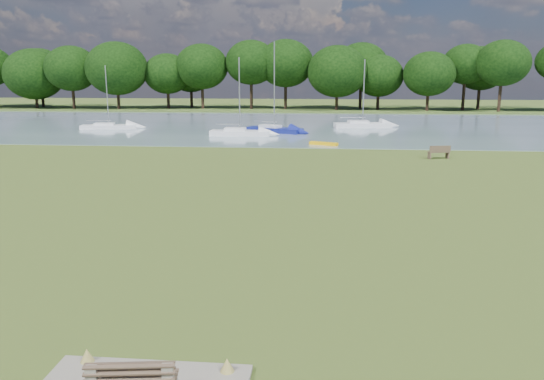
# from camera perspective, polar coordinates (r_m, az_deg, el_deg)

# --- Properties ---
(ground) EXTENTS (220.00, 220.00, 0.00)m
(ground) POSITION_cam_1_polar(r_m,az_deg,el_deg) (23.73, -3.24, -2.80)
(ground) COLOR brown
(river) EXTENTS (220.00, 40.00, 0.10)m
(river) POSITION_cam_1_polar(r_m,az_deg,el_deg) (65.02, 2.32, 6.94)
(river) COLOR slate
(river) RESTS_ON ground
(far_bank) EXTENTS (220.00, 20.00, 0.40)m
(far_bank) POSITION_cam_1_polar(r_m,az_deg,el_deg) (94.90, 3.33, 8.67)
(far_bank) COLOR #4C6626
(far_bank) RESTS_ON ground
(riverbank_bench) EXTENTS (1.69, 0.82, 1.00)m
(riverbank_bench) POSITION_cam_1_polar(r_m,az_deg,el_deg) (41.34, 17.53, 3.91)
(riverbank_bench) COLOR brown
(riverbank_bench) RESTS_ON ground
(kayak) EXTENTS (2.58, 1.57, 0.26)m
(kayak) POSITION_cam_1_polar(r_m,az_deg,el_deg) (47.02, 5.57, 4.99)
(kayak) COLOR #FFB908
(kayak) RESTS_ON river
(tree_line) EXTENTS (125.17, 9.80, 11.86)m
(tree_line) POSITION_cam_1_polar(r_m,az_deg,el_deg) (91.54, -2.76, 12.94)
(tree_line) COLOR black
(tree_line) RESTS_ON far_bank
(sailboat_1) EXTENTS (6.73, 2.89, 7.73)m
(sailboat_1) POSITION_cam_1_polar(r_m,az_deg,el_deg) (62.91, 9.65, 7.08)
(sailboat_1) COLOR white
(sailboat_1) RESTS_ON river
(sailboat_2) EXTENTS (6.41, 2.91, 7.04)m
(sailboat_2) POSITION_cam_1_polar(r_m,az_deg,el_deg) (63.55, -17.20, 6.67)
(sailboat_2) COLOR white
(sailboat_2) RESTS_ON river
(sailboat_3) EXTENTS (6.02, 1.73, 7.73)m
(sailboat_3) POSITION_cam_1_polar(r_m,az_deg,el_deg) (53.95, -3.55, 6.36)
(sailboat_3) COLOR white
(sailboat_3) RESTS_ON river
(sailboat_4) EXTENTS (6.36, 4.18, 9.39)m
(sailboat_4) POSITION_cam_1_polar(r_m,az_deg,el_deg) (56.97, 0.18, 6.71)
(sailboat_4) COLOR navy
(sailboat_4) RESTS_ON river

